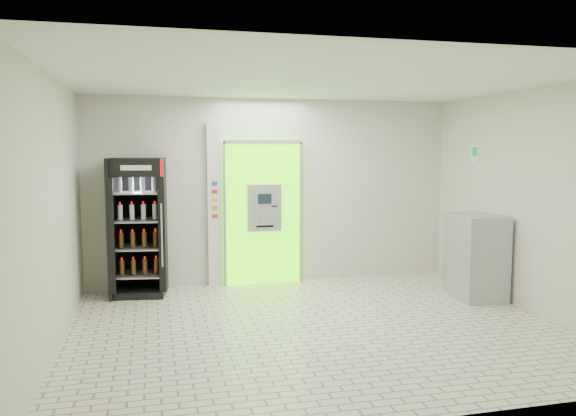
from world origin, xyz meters
name	(u,v)px	position (x,y,z in m)	size (l,w,h in m)	color
ground	(317,327)	(0.00, 0.00, 0.00)	(6.00, 6.00, 0.00)	beige
room_shell	(318,178)	(0.00, 0.00, 1.84)	(6.00, 6.00, 6.00)	beige
atm_assembly	(263,212)	(-0.20, 2.41, 1.17)	(1.30, 0.24, 2.33)	#4AEC00
pillar	(214,205)	(-0.98, 2.45, 1.30)	(0.22, 0.11, 2.60)	silver
beverage_cooler	(138,230)	(-2.15, 2.16, 0.99)	(0.86, 0.80, 2.06)	black
steel_cabinet	(476,256)	(2.68, 0.81, 0.62)	(0.71, 0.98, 1.23)	#9DA0A4
exit_sign	(475,153)	(2.99, 1.40, 2.12)	(0.02, 0.22, 0.26)	white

